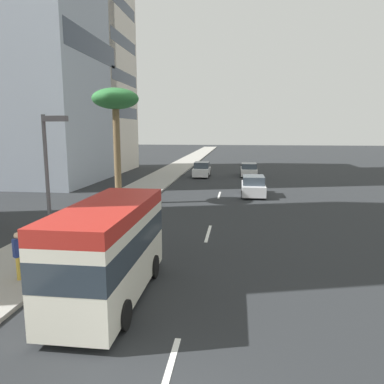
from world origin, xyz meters
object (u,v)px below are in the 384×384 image
pedestrian_near_lamp (18,253)px  street_lamp (50,174)px  palm_tree (116,104)px  minibus_lead (109,247)px  car_second (249,170)px  car_fourth (202,170)px  car_third (253,186)px

pedestrian_near_lamp → street_lamp: 3.04m
palm_tree → street_lamp: (-13.12, -1.82, -3.43)m
pedestrian_near_lamp → minibus_lead: bearing=-66.9°
minibus_lead → palm_tree: bearing=-162.7°
car_second → car_fourth: size_ratio=1.07×
minibus_lead → street_lamp: street_lamp is taller
car_fourth → minibus_lead: bearing=0.2°
car_fourth → palm_tree: bearing=-15.3°
pedestrian_near_lamp → car_second: bearing=18.7°
car_third → pedestrian_near_lamp: (-18.95, 8.99, 0.31)m
minibus_lead → car_third: 20.42m
car_third → palm_tree: bearing=115.2°
pedestrian_near_lamp → car_third: bearing=9.0°
car_second → car_fourth: bearing=101.8°
car_second → car_third: bearing=179.9°
minibus_lead → pedestrian_near_lamp: size_ratio=3.64×
car_second → palm_tree: (-17.84, 10.05, 6.50)m
car_second → pedestrian_near_lamp: bearing=164.3°
car_fourth → palm_tree: 18.47m
car_fourth → street_lamp: size_ratio=0.71×
minibus_lead → palm_tree: (14.96, 4.66, 5.54)m
minibus_lead → street_lamp: size_ratio=1.08×
minibus_lead → car_second: bearing=170.7°
car_second → car_third: 13.13m
car_third → car_fourth: (11.98, 5.47, 0.01)m
street_lamp → car_fourth: bearing=-5.3°
minibus_lead → car_second: minibus_lead is taller
car_third → street_lamp: street_lamp is taller
minibus_lead → street_lamp: (1.84, 2.85, 2.11)m
street_lamp → minibus_lead: bearing=-122.9°
car_third → pedestrian_near_lamp: 20.98m
car_fourth → car_third: bearing=24.5°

